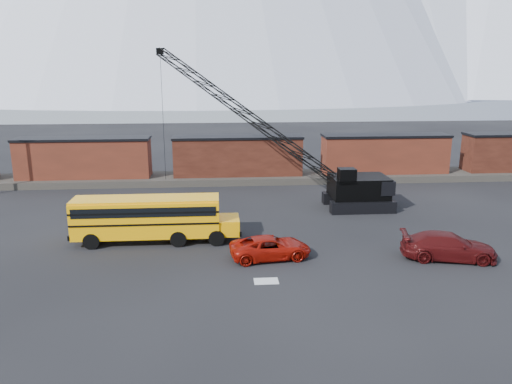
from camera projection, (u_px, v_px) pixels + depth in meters
ground at (253, 256)px, 32.40m from camera, size 160.00×160.00×0.00m
gravel_berm at (238, 178)px, 53.59m from camera, size 120.00×5.00×0.70m
boxcar_west_near at (84, 158)px, 51.80m from camera, size 13.70×3.10×4.17m
boxcar_mid at (238, 156)px, 53.00m from camera, size 13.70×3.10×4.17m
boxcar_east_near at (385, 154)px, 54.21m from camera, size 13.70×3.10×4.17m
snow_patch at (266, 281)px, 28.57m from camera, size 1.40×0.90×0.02m
school_bus at (152, 217)px, 34.61m from camera, size 11.65×2.65×3.19m
red_pickup at (270, 247)px, 31.88m from camera, size 5.46×3.08×1.44m
maroon_suv at (448, 246)px, 31.71m from camera, size 6.24×3.54×1.70m
crawler_crane at (244, 113)px, 45.52m from camera, size 20.72×12.14×13.90m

